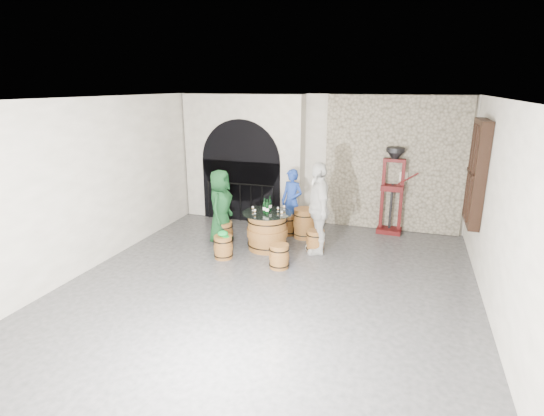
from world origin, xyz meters
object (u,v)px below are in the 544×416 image
(barrel_stool_left, at_px, (224,232))
(barrel_stool_near_right, at_px, (279,256))
(wine_bottle_center, at_px, (267,208))
(side_barrel, at_px, (304,223))
(person_white, at_px, (318,208))
(wine_bottle_left, at_px, (265,207))
(barrel_stool_far, at_px, (288,225))
(barrel_stool_right, at_px, (315,241))
(barrel_stool_near_left, at_px, (223,247))
(corking_press, at_px, (393,184))
(wine_bottle_right, at_px, (270,205))
(barrel_table, at_px, (267,231))
(person_blue, at_px, (292,201))
(person_green, at_px, (220,207))

(barrel_stool_left, relative_size, barrel_stool_near_right, 1.00)
(wine_bottle_center, bearing_deg, side_barrel, 61.93)
(person_white, bearing_deg, wine_bottle_left, -102.30)
(barrel_stool_far, height_order, wine_bottle_left, wine_bottle_left)
(person_white, bearing_deg, barrel_stool_left, -109.69)
(barrel_stool_near_right, distance_m, person_white, 1.37)
(barrel_stool_right, relative_size, person_white, 0.25)
(barrel_stool_near_left, xyz_separation_m, person_white, (1.74, 0.93, 0.72))
(wine_bottle_center, distance_m, side_barrel, 1.31)
(barrel_stool_left, bearing_deg, wine_bottle_center, -8.06)
(barrel_stool_near_left, xyz_separation_m, corking_press, (3.12, 2.68, 0.95))
(barrel_stool_near_left, height_order, side_barrel, side_barrel)
(wine_bottle_center, relative_size, wine_bottle_right, 1.00)
(wine_bottle_left, bearing_deg, wine_bottle_center, -39.99)
(barrel_table, distance_m, person_blue, 1.26)
(barrel_table, distance_m, barrel_stool_right, 1.05)
(barrel_stool_left, xyz_separation_m, barrel_stool_near_left, (0.35, -0.81, 0.00))
(barrel_stool_left, relative_size, person_green, 0.29)
(person_white, bearing_deg, wine_bottle_center, -98.06)
(barrel_table, relative_size, person_white, 0.55)
(person_green, height_order, person_blue, person_green)
(barrel_stool_far, xyz_separation_m, side_barrel, (0.41, -0.10, 0.11))
(barrel_stool_near_right, height_order, person_white, person_white)
(side_barrel, bearing_deg, person_green, -152.53)
(person_white, bearing_deg, barrel_stool_near_right, -49.46)
(barrel_stool_far, bearing_deg, wine_bottle_right, -100.68)
(barrel_stool_left, distance_m, wine_bottle_center, 1.29)
(barrel_stool_near_left, height_order, person_green, person_green)
(barrel_table, relative_size, corking_press, 0.52)
(wine_bottle_right, distance_m, side_barrel, 1.14)
(barrel_stool_near_right, xyz_separation_m, side_barrel, (0.05, 1.80, 0.11))
(barrel_table, distance_m, wine_bottle_center, 0.55)
(wine_bottle_left, bearing_deg, barrel_stool_near_right, -55.09)
(person_white, bearing_deg, barrel_table, -104.47)
(barrel_stool_near_left, relative_size, wine_bottle_center, 1.47)
(barrel_stool_far, distance_m, person_blue, 0.56)
(barrel_stool_far, distance_m, barrel_stool_near_left, 1.99)
(wine_bottle_right, relative_size, side_barrel, 0.47)
(wine_bottle_center, height_order, corking_press, corking_press)
(barrel_stool_right, bearing_deg, side_barrel, 119.63)
(barrel_table, bearing_deg, barrel_stool_left, 177.91)
(barrel_stool_near_right, relative_size, corking_press, 0.23)
(wine_bottle_right, bearing_deg, barrel_stool_near_left, -127.13)
(barrel_table, relative_size, wine_bottle_right, 3.25)
(person_white, relative_size, wine_bottle_right, 5.92)
(barrel_stool_right, distance_m, barrel_stool_near_left, 1.94)
(corking_press, bearing_deg, wine_bottle_left, -138.24)
(barrel_stool_far, relative_size, person_blue, 0.31)
(barrel_stool_near_left, bearing_deg, person_green, 117.10)
(barrel_stool_far, distance_m, barrel_stool_right, 1.21)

